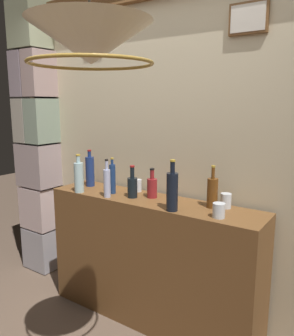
{
  "coord_description": "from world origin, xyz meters",
  "views": [
    {
      "loc": [
        1.38,
        -1.24,
        1.73
      ],
      "look_at": [
        0.0,
        0.77,
        1.25
      ],
      "focal_mm": 36.35,
      "sensor_mm": 36.0,
      "label": 1
    }
  ],
  "objects_px": {
    "liquor_bottle_rye": "(90,171)",
    "liquor_bottle_whiskey": "(152,187)",
    "liquor_bottle_brandy": "(80,174)",
    "pendant_lamp": "(91,44)",
    "liquor_bottle_vodka": "(132,186)",
    "liquor_bottle_sherry": "(107,182)",
    "liquor_bottle_scotch": "(79,177)",
    "liquor_bottle_amaro": "(172,191)",
    "glass_tumbler_shot": "(226,201)",
    "liquor_bottle_tequila": "(112,178)",
    "liquor_bottle_rum": "(212,192)",
    "glass_tumbler_rocks": "(138,185)",
    "glass_tumbler_highball": "(219,210)"
  },
  "relations": [
    {
      "from": "liquor_bottle_rum",
      "to": "liquor_bottle_sherry",
      "type": "bearing_deg",
      "value": -164.79
    },
    {
      "from": "glass_tumbler_rocks",
      "to": "glass_tumbler_shot",
      "type": "relative_size",
      "value": 0.98
    },
    {
      "from": "liquor_bottle_scotch",
      "to": "liquor_bottle_amaro",
      "type": "bearing_deg",
      "value": 0.66
    },
    {
      "from": "liquor_bottle_vodka",
      "to": "glass_tumbler_rocks",
      "type": "height_order",
      "value": "liquor_bottle_vodka"
    },
    {
      "from": "liquor_bottle_tequila",
      "to": "liquor_bottle_vodka",
      "type": "bearing_deg",
      "value": -1.44
    },
    {
      "from": "liquor_bottle_rum",
      "to": "glass_tumbler_rocks",
      "type": "height_order",
      "value": "liquor_bottle_rum"
    },
    {
      "from": "liquor_bottle_rum",
      "to": "liquor_bottle_whiskey",
      "type": "relative_size",
      "value": 1.3
    },
    {
      "from": "liquor_bottle_sherry",
      "to": "liquor_bottle_whiskey",
      "type": "distance_m",
      "value": 0.35
    },
    {
      "from": "liquor_bottle_rum",
      "to": "liquor_bottle_brandy",
      "type": "relative_size",
      "value": 1.09
    },
    {
      "from": "liquor_bottle_rum",
      "to": "liquor_bottle_scotch",
      "type": "distance_m",
      "value": 1.09
    },
    {
      "from": "liquor_bottle_vodka",
      "to": "glass_tumbler_highball",
      "type": "relative_size",
      "value": 2.65
    },
    {
      "from": "liquor_bottle_whiskey",
      "to": "liquor_bottle_amaro",
      "type": "bearing_deg",
      "value": -33.63
    },
    {
      "from": "liquor_bottle_sherry",
      "to": "liquor_bottle_brandy",
      "type": "height_order",
      "value": "liquor_bottle_sherry"
    },
    {
      "from": "liquor_bottle_tequila",
      "to": "liquor_bottle_scotch",
      "type": "height_order",
      "value": "liquor_bottle_scotch"
    },
    {
      "from": "liquor_bottle_tequila",
      "to": "liquor_bottle_rum",
      "type": "height_order",
      "value": "liquor_bottle_rum"
    },
    {
      "from": "glass_tumbler_highball",
      "to": "glass_tumbler_shot",
      "type": "xyz_separation_m",
      "value": [
        -0.04,
        0.22,
        0.0
      ]
    },
    {
      "from": "liquor_bottle_rum",
      "to": "glass_tumbler_highball",
      "type": "height_order",
      "value": "liquor_bottle_rum"
    },
    {
      "from": "glass_tumbler_highball",
      "to": "pendant_lamp",
      "type": "distance_m",
      "value": 1.26
    },
    {
      "from": "liquor_bottle_vodka",
      "to": "liquor_bottle_sherry",
      "type": "distance_m",
      "value": 0.2
    },
    {
      "from": "liquor_bottle_sherry",
      "to": "liquor_bottle_rye",
      "type": "height_order",
      "value": "liquor_bottle_rye"
    },
    {
      "from": "liquor_bottle_rye",
      "to": "liquor_bottle_scotch",
      "type": "bearing_deg",
      "value": -70.5
    },
    {
      "from": "liquor_bottle_scotch",
      "to": "liquor_bottle_rye",
      "type": "xyz_separation_m",
      "value": [
        -0.07,
        0.2,
        0.01
      ]
    },
    {
      "from": "liquor_bottle_tequila",
      "to": "liquor_bottle_scotch",
      "type": "xyz_separation_m",
      "value": [
        -0.25,
        -0.12,
        0.0
      ]
    },
    {
      "from": "glass_tumbler_shot",
      "to": "liquor_bottle_scotch",
      "type": "bearing_deg",
      "value": -166.61
    },
    {
      "from": "liquor_bottle_brandy",
      "to": "pendant_lamp",
      "type": "relative_size",
      "value": 0.44
    },
    {
      "from": "liquor_bottle_rye",
      "to": "liquor_bottle_whiskey",
      "type": "relative_size",
      "value": 1.4
    },
    {
      "from": "glass_tumbler_shot",
      "to": "glass_tumbler_highball",
      "type": "bearing_deg",
      "value": -79.9
    },
    {
      "from": "glass_tumbler_rocks",
      "to": "pendant_lamp",
      "type": "height_order",
      "value": "pendant_lamp"
    },
    {
      "from": "liquor_bottle_scotch",
      "to": "glass_tumbler_rocks",
      "type": "xyz_separation_m",
      "value": [
        0.38,
        0.29,
        -0.08
      ]
    },
    {
      "from": "liquor_bottle_rum",
      "to": "glass_tumbler_highball",
      "type": "relative_size",
      "value": 3.14
    },
    {
      "from": "liquor_bottle_brandy",
      "to": "liquor_bottle_rye",
      "type": "bearing_deg",
      "value": 3.38
    },
    {
      "from": "liquor_bottle_tequila",
      "to": "glass_tumbler_rocks",
      "type": "distance_m",
      "value": 0.22
    },
    {
      "from": "liquor_bottle_rye",
      "to": "liquor_bottle_brandy",
      "type": "height_order",
      "value": "liquor_bottle_rye"
    },
    {
      "from": "liquor_bottle_rum",
      "to": "liquor_bottle_vodka",
      "type": "distance_m",
      "value": 0.62
    },
    {
      "from": "liquor_bottle_tequila",
      "to": "liquor_bottle_amaro",
      "type": "xyz_separation_m",
      "value": [
        0.62,
        -0.11,
        0.02
      ]
    },
    {
      "from": "liquor_bottle_rum",
      "to": "liquor_bottle_rye",
      "type": "distance_m",
      "value": 1.14
    },
    {
      "from": "liquor_bottle_tequila",
      "to": "liquor_bottle_sherry",
      "type": "relative_size",
      "value": 0.98
    },
    {
      "from": "liquor_bottle_rum",
      "to": "liquor_bottle_vodka",
      "type": "relative_size",
      "value": 1.19
    },
    {
      "from": "liquor_bottle_whiskey",
      "to": "glass_tumbler_highball",
      "type": "distance_m",
      "value": 0.63
    },
    {
      "from": "liquor_bottle_brandy",
      "to": "pendant_lamp",
      "type": "height_order",
      "value": "pendant_lamp"
    },
    {
      "from": "liquor_bottle_scotch",
      "to": "liquor_bottle_brandy",
      "type": "xyz_separation_m",
      "value": [
        -0.19,
        0.2,
        -0.03
      ]
    },
    {
      "from": "liquor_bottle_scotch",
      "to": "liquor_bottle_sherry",
      "type": "relative_size",
      "value": 1.05
    },
    {
      "from": "liquor_bottle_vodka",
      "to": "liquor_bottle_whiskey",
      "type": "distance_m",
      "value": 0.15
    },
    {
      "from": "glass_tumbler_rocks",
      "to": "glass_tumbler_highball",
      "type": "distance_m",
      "value": 0.84
    },
    {
      "from": "liquor_bottle_vodka",
      "to": "liquor_bottle_rye",
      "type": "xyz_separation_m",
      "value": [
        -0.52,
        0.08,
        0.04
      ]
    },
    {
      "from": "glass_tumbler_shot",
      "to": "pendant_lamp",
      "type": "relative_size",
      "value": 0.17
    },
    {
      "from": "liquor_bottle_rum",
      "to": "liquor_bottle_amaro",
      "type": "bearing_deg",
      "value": -131.74
    },
    {
      "from": "glass_tumbler_rocks",
      "to": "liquor_bottle_rum",
      "type": "bearing_deg",
      "value": -5.02
    },
    {
      "from": "liquor_bottle_rum",
      "to": "glass_tumbler_shot",
      "type": "distance_m",
      "value": 0.11
    },
    {
      "from": "glass_tumbler_highball",
      "to": "glass_tumbler_shot",
      "type": "distance_m",
      "value": 0.22
    }
  ]
}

